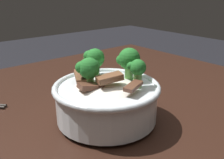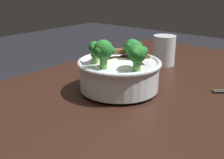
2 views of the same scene
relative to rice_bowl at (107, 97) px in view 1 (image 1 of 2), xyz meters
name	(u,v)px [view 1 (image 1 of 2)]	position (x,y,z in m)	size (l,w,h in m)	color
dining_table	(70,149)	(-0.04, 0.10, -0.16)	(1.19, 0.81, 0.81)	black
rice_bowl	(107,97)	(0.00, 0.00, 0.00)	(0.22, 0.22, 0.15)	silver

